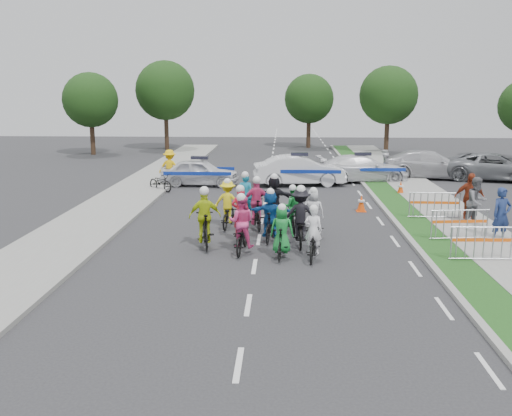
{
  "coord_description": "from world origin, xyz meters",
  "views": [
    {
      "loc": [
        0.79,
        -15.78,
        5.05
      ],
      "look_at": [
        -0.1,
        3.02,
        1.1
      ],
      "focal_mm": 40.0,
      "sensor_mm": 36.0,
      "label": 1
    }
  ],
  "objects_px": {
    "rider_5": "(270,219)",
    "police_car_1": "(299,171)",
    "spectator_2": "(469,198)",
    "tree_4": "(309,99)",
    "rider_4": "(300,222)",
    "marshal_hiviz": "(170,167)",
    "civilian_sedan": "(429,165)",
    "police_car_2": "(362,168)",
    "rider_7": "(313,218)",
    "rider_12": "(245,204)",
    "cone_1": "(401,188)",
    "rider_11": "(274,202)",
    "rider_9": "(257,209)",
    "cone_0": "(361,203)",
    "tree_1": "(388,95)",
    "rider_1": "(282,236)",
    "rider_2": "(242,230)",
    "barrier_1": "(459,226)",
    "tree_0": "(90,100)",
    "police_car_0": "(200,172)",
    "rider_3": "(205,224)",
    "spectator_0": "(501,215)",
    "spectator_1": "(477,202)",
    "rider_0": "(313,241)",
    "rider_8": "(292,214)",
    "barrier_2": "(434,207)",
    "rider_6": "(241,222)",
    "rider_10": "(228,208)",
    "parked_bike": "(160,182)",
    "civilian_suv": "(495,167)",
    "barrier_0": "(484,245)",
    "tree_3": "(165,91)"
  },
  "relations": [
    {
      "from": "rider_4",
      "to": "barrier_2",
      "type": "bearing_deg",
      "value": -143.56
    },
    {
      "from": "rider_0",
      "to": "cone_0",
      "type": "distance_m",
      "value": 7.33
    },
    {
      "from": "rider_3",
      "to": "tree_4",
      "type": "relative_size",
      "value": 0.32
    },
    {
      "from": "rider_2",
      "to": "cone_0",
      "type": "height_order",
      "value": "rider_2"
    },
    {
      "from": "rider_6",
      "to": "rider_10",
      "type": "relative_size",
      "value": 1.04
    },
    {
      "from": "rider_9",
      "to": "police_car_1",
      "type": "height_order",
      "value": "rider_9"
    },
    {
      "from": "police_car_2",
      "to": "tree_4",
      "type": "distance_m",
      "value": 18.75
    },
    {
      "from": "tree_1",
      "to": "rider_3",
      "type": "bearing_deg",
      "value": -110.86
    },
    {
      "from": "spectator_0",
      "to": "barrier_0",
      "type": "height_order",
      "value": "spectator_0"
    },
    {
      "from": "spectator_0",
      "to": "rider_9",
      "type": "bearing_deg",
      "value": 155.49
    },
    {
      "from": "cone_1",
      "to": "rider_11",
      "type": "bearing_deg",
      "value": -134.62
    },
    {
      "from": "rider_7",
      "to": "tree_0",
      "type": "height_order",
      "value": "tree_0"
    },
    {
      "from": "barrier_1",
      "to": "cone_1",
      "type": "xyz_separation_m",
      "value": [
        -0.21,
        8.64,
        -0.22
      ]
    },
    {
      "from": "civilian_suv",
      "to": "tree_4",
      "type": "height_order",
      "value": "tree_4"
    },
    {
      "from": "rider_4",
      "to": "barrier_2",
      "type": "relative_size",
      "value": 1.01
    },
    {
      "from": "rider_2",
      "to": "parked_bike",
      "type": "bearing_deg",
      "value": -60.52
    },
    {
      "from": "police_car_0",
      "to": "barrier_1",
      "type": "height_order",
      "value": "police_car_0"
    },
    {
      "from": "tree_4",
      "to": "rider_5",
      "type": "bearing_deg",
      "value": -94.78
    },
    {
      "from": "tree_1",
      "to": "rider_1",
      "type": "bearing_deg",
      "value": -105.78
    },
    {
      "from": "police_car_1",
      "to": "tree_0",
      "type": "distance_m",
      "value": 21.11
    },
    {
      "from": "police_car_2",
      "to": "marshal_hiviz",
      "type": "relative_size",
      "value": 2.69
    },
    {
      "from": "spectator_2",
      "to": "tree_4",
      "type": "bearing_deg",
      "value": 109.68
    },
    {
      "from": "tree_0",
      "to": "rider_12",
      "type": "bearing_deg",
      "value": -58.86
    },
    {
      "from": "police_car_0",
      "to": "civilian_suv",
      "type": "height_order",
      "value": "civilian_suv"
    },
    {
      "from": "police_car_0",
      "to": "spectator_1",
      "type": "relative_size",
      "value": 2.21
    },
    {
      "from": "civilian_sedan",
      "to": "barrier_1",
      "type": "xyz_separation_m",
      "value": [
        -2.5,
        -14.1,
        -0.22
      ]
    },
    {
      "from": "rider_5",
      "to": "police_car_1",
      "type": "distance_m",
      "value": 11.5
    },
    {
      "from": "civilian_sedan",
      "to": "rider_4",
      "type": "bearing_deg",
      "value": 159.91
    },
    {
      "from": "tree_0",
      "to": "tree_1",
      "type": "relative_size",
      "value": 0.92
    },
    {
      "from": "rider_3",
      "to": "marshal_hiviz",
      "type": "relative_size",
      "value": 1.08
    },
    {
      "from": "rider_1",
      "to": "rider_8",
      "type": "xyz_separation_m",
      "value": [
        0.37,
        3.3,
        -0.02
      ]
    },
    {
      "from": "rider_8",
      "to": "rider_12",
      "type": "xyz_separation_m",
      "value": [
        -1.8,
        1.68,
        -0.01
      ]
    },
    {
      "from": "tree_0",
      "to": "tree_3",
      "type": "relative_size",
      "value": 0.86
    },
    {
      "from": "police_car_2",
      "to": "rider_3",
      "type": "bearing_deg",
      "value": 146.54
    },
    {
      "from": "rider_12",
      "to": "civilian_sedan",
      "type": "bearing_deg",
      "value": -130.68
    },
    {
      "from": "rider_5",
      "to": "barrier_1",
      "type": "distance_m",
      "value": 6.31
    },
    {
      "from": "civilian_sedan",
      "to": "marshal_hiviz",
      "type": "relative_size",
      "value": 2.89
    },
    {
      "from": "cone_1",
      "to": "tree_1",
      "type": "distance_m",
      "value": 19.01
    },
    {
      "from": "civilian_sedan",
      "to": "marshal_hiviz",
      "type": "height_order",
      "value": "marshal_hiviz"
    },
    {
      "from": "rider_6",
      "to": "cone_0",
      "type": "relative_size",
      "value": 2.77
    },
    {
      "from": "rider_9",
      "to": "cone_0",
      "type": "bearing_deg",
      "value": -152.76
    },
    {
      "from": "police_car_0",
      "to": "spectator_1",
      "type": "height_order",
      "value": "spectator_1"
    },
    {
      "from": "rider_11",
      "to": "police_car_2",
      "type": "distance_m",
      "value": 11.21
    },
    {
      "from": "police_car_0",
      "to": "police_car_1",
      "type": "xyz_separation_m",
      "value": [
        5.27,
        0.27,
        0.09
      ]
    },
    {
      "from": "barrier_2",
      "to": "cone_1",
      "type": "xyz_separation_m",
      "value": [
        -0.21,
        5.42,
        -0.22
      ]
    },
    {
      "from": "spectator_0",
      "to": "barrier_1",
      "type": "distance_m",
      "value": 1.47
    },
    {
      "from": "rider_7",
      "to": "rider_12",
      "type": "bearing_deg",
      "value": -45.68
    },
    {
      "from": "police_car_0",
      "to": "tree_0",
      "type": "xyz_separation_m",
      "value": [
        -10.4,
        14.0,
        3.48
      ]
    },
    {
      "from": "spectator_0",
      "to": "police_car_1",
      "type": "bearing_deg",
      "value": 105.17
    },
    {
      "from": "rider_4",
      "to": "marshal_hiviz",
      "type": "relative_size",
      "value": 1.08
    }
  ]
}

